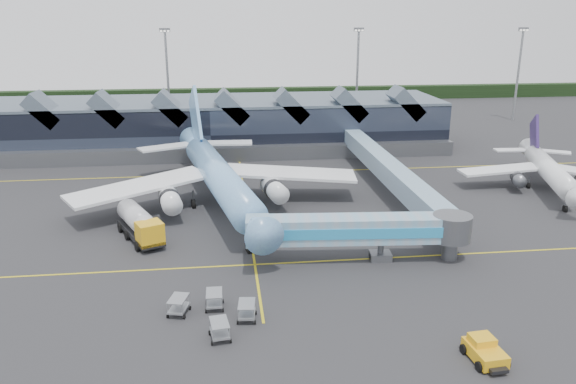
{
  "coord_description": "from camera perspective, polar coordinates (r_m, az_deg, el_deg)",
  "views": [
    {
      "loc": [
        -2.98,
        -62.52,
        25.38
      ],
      "look_at": [
        4.67,
        1.3,
        5.0
      ],
      "focal_mm": 35.0,
      "sensor_mm": 36.0,
      "label": 1
    }
  ],
  "objects": [
    {
      "name": "ground",
      "position": [
        67.54,
        -3.82,
        -4.52
      ],
      "size": [
        260.0,
        260.0,
        0.0
      ],
      "primitive_type": "plane",
      "color": "#2D2D30",
      "rests_on": "ground"
    },
    {
      "name": "taxi_stripes",
      "position": [
        76.88,
        -4.24,
        -1.73
      ],
      "size": [
        120.0,
        60.0,
        0.01
      ],
      "color": "gold",
      "rests_on": "ground"
    },
    {
      "name": "tree_line_far",
      "position": [
        174.12,
        -5.88,
        9.78
      ],
      "size": [
        260.0,
        4.0,
        4.0
      ],
      "primitive_type": "cube",
      "color": "black",
      "rests_on": "ground"
    },
    {
      "name": "terminal",
      "position": [
        111.78,
        -7.85,
        6.86
      ],
      "size": [
        90.0,
        22.25,
        12.52
      ],
      "color": "black",
      "rests_on": "ground"
    },
    {
      "name": "light_masts",
      "position": [
        128.24,
        4.06,
        11.78
      ],
      "size": [
        132.4,
        42.56,
        22.45
      ],
      "color": "gray",
      "rests_on": "ground"
    },
    {
      "name": "main_airliner",
      "position": [
        77.75,
        -7.2,
        1.81
      ],
      "size": [
        39.89,
        46.51,
        15.02
      ],
      "rotation": [
        0.0,
        0.0,
        0.2
      ],
      "color": "#6C9ADA",
      "rests_on": "ground"
    },
    {
      "name": "regional_jet",
      "position": [
        93.5,
        24.89,
        2.18
      ],
      "size": [
        25.32,
        28.33,
        9.91
      ],
      "rotation": [
        0.0,
        0.0,
        -0.3
      ],
      "color": "white",
      "rests_on": "ground"
    },
    {
      "name": "jet_bridge",
      "position": [
        60.5,
        8.51,
        -3.85
      ],
      "size": [
        24.16,
        5.25,
        5.13
      ],
      "rotation": [
        0.0,
        0.0,
        -0.08
      ],
      "color": "#77AAC7",
      "rests_on": "ground"
    },
    {
      "name": "fuel_truck",
      "position": [
        68.51,
        -14.96,
        -2.93
      ],
      "size": [
        6.74,
        10.64,
        3.67
      ],
      "rotation": [
        0.0,
        0.0,
        0.43
      ],
      "color": "black",
      "rests_on": "ground"
    },
    {
      "name": "pushback_tug",
      "position": [
        47.1,
        19.35,
        -15.0
      ],
      "size": [
        2.79,
        4.13,
        1.75
      ],
      "rotation": [
        0.0,
        0.0,
        0.09
      ],
      "color": "#F0AD16",
      "rests_on": "ground"
    },
    {
      "name": "baggage_carts",
      "position": [
        50.12,
        -7.45,
        -11.84
      ],
      "size": [
        7.85,
        7.49,
        1.56
      ],
      "rotation": [
        0.0,
        0.0,
        -0.11
      ],
      "color": "#93979B",
      "rests_on": "ground"
    }
  ]
}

